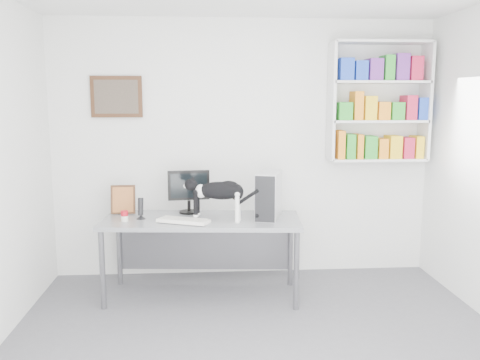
# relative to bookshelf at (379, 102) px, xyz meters

# --- Properties ---
(room) EXTENTS (4.01, 4.01, 2.70)m
(room) POSITION_rel_bookshelf_xyz_m (-1.40, -1.85, -0.50)
(room) COLOR #5A5A5F
(room) RESTS_ON ground
(bookshelf) EXTENTS (1.03, 0.28, 1.24)m
(bookshelf) POSITION_rel_bookshelf_xyz_m (0.00, 0.00, 0.00)
(bookshelf) COLOR silver
(bookshelf) RESTS_ON room
(wall_art) EXTENTS (0.52, 0.04, 0.42)m
(wall_art) POSITION_rel_bookshelf_xyz_m (-2.70, 0.12, 0.05)
(wall_art) COLOR #412715
(wall_art) RESTS_ON room
(desk) EXTENTS (1.89, 0.86, 0.77)m
(desk) POSITION_rel_bookshelf_xyz_m (-1.84, -0.53, -1.47)
(desk) COLOR gray
(desk) RESTS_ON room
(monitor) EXTENTS (0.43, 0.24, 0.43)m
(monitor) POSITION_rel_bookshelf_xyz_m (-1.97, -0.29, -0.87)
(monitor) COLOR black
(monitor) RESTS_ON desk
(keyboard) EXTENTS (0.50, 0.34, 0.04)m
(keyboard) POSITION_rel_bookshelf_xyz_m (-2.01, -0.69, -1.07)
(keyboard) COLOR white
(keyboard) RESTS_ON desk
(pc_tower) EXTENTS (0.31, 0.47, 0.43)m
(pc_tower) POSITION_rel_bookshelf_xyz_m (-1.21, -0.53, -0.87)
(pc_tower) COLOR #BABABF
(pc_tower) RESTS_ON desk
(speaker) EXTENTS (0.10, 0.10, 0.21)m
(speaker) POSITION_rel_bookshelf_xyz_m (-2.41, -0.51, -0.98)
(speaker) COLOR black
(speaker) RESTS_ON desk
(leaning_print) EXTENTS (0.24, 0.10, 0.29)m
(leaning_print) POSITION_rel_bookshelf_xyz_m (-2.61, -0.28, -0.94)
(leaning_print) COLOR #412715
(leaning_print) RESTS_ON desk
(soup_can) EXTENTS (0.08, 0.08, 0.10)m
(soup_can) POSITION_rel_bookshelf_xyz_m (-2.55, -0.59, -1.03)
(soup_can) COLOR #A90E1B
(soup_can) RESTS_ON desk
(cat) EXTENTS (0.64, 0.30, 0.38)m
(cat) POSITION_rel_bookshelf_xyz_m (-1.68, -0.65, -0.89)
(cat) COLOR black
(cat) RESTS_ON desk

